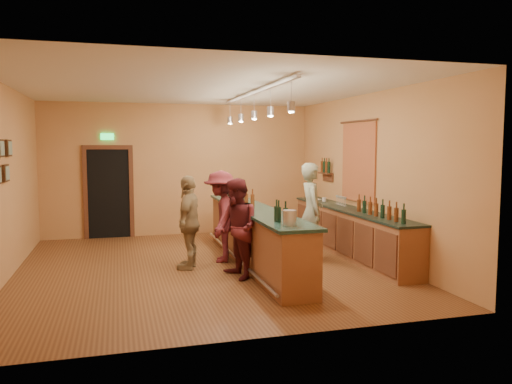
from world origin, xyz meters
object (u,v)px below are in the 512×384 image
object	(u,v)px
customer_c	(221,216)
bar_stool	(284,220)
customer_a	(237,229)
back_counter	(350,231)
tasting_bar	(254,231)
bartender	(311,212)
customer_b	(189,222)

from	to	relation	value
customer_c	bar_stool	xyz separation A→B (m)	(1.76, 1.49, -0.36)
customer_a	bar_stool	distance (m)	3.30
back_counter	tasting_bar	distance (m)	2.06
bartender	customer_c	xyz separation A→B (m)	(-1.68, 0.36, -0.07)
customer_a	bar_stool	bearing A→B (deg)	136.50
customer_c	back_counter	bearing A→B (deg)	102.08
bar_stool	customer_b	bearing A→B (deg)	-142.34
tasting_bar	bartender	world-z (taller)	bartender
back_counter	tasting_bar	size ratio (longest dim) A/B	0.89
customer_b	bar_stool	size ratio (longest dim) A/B	2.56
bartender	customer_a	bearing A→B (deg)	126.88
customer_c	bar_stool	world-z (taller)	customer_c
tasting_bar	customer_c	bearing A→B (deg)	146.69
back_counter	customer_b	distance (m)	3.28
customer_b	customer_c	bearing A→B (deg)	142.66
customer_c	bar_stool	bearing A→B (deg)	146.24
customer_c	tasting_bar	bearing A→B (deg)	72.73
back_counter	customer_a	world-z (taller)	customer_a
back_counter	bartender	distance (m)	1.03
customer_b	customer_a	bearing A→B (deg)	59.01
back_counter	tasting_bar	xyz separation A→B (m)	(-2.04, -0.18, 0.12)
customer_b	bar_stool	xyz separation A→B (m)	(2.42, 1.87, -0.33)
back_counter	bar_stool	world-z (taller)	back_counter
bar_stool	tasting_bar	bearing A→B (deg)	-123.29
back_counter	customer_a	distance (m)	2.84
tasting_bar	customer_a	world-z (taller)	customer_a
tasting_bar	customer_c	size ratio (longest dim) A/B	2.96
customer_a	customer_c	size ratio (longest dim) A/B	0.96
bar_stool	back_counter	bearing A→B (deg)	-63.63
bartender	customer_c	distance (m)	1.72
back_counter	bartender	size ratio (longest dim) A/B	2.44
customer_c	customer_a	bearing A→B (deg)	16.04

